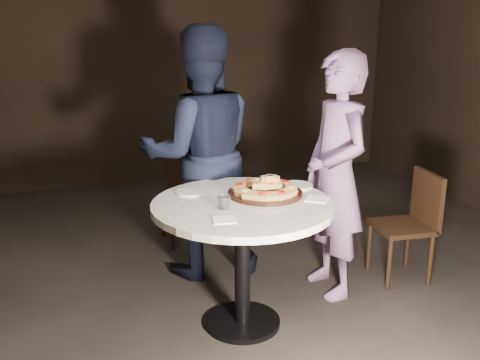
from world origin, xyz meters
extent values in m
plane|color=black|center=(0.00, 0.00, 0.00)|extent=(7.00, 7.00, 0.00)
cylinder|color=black|center=(-0.14, -0.07, 0.02)|extent=(0.60, 0.60, 0.03)
cylinder|color=black|center=(-0.14, -0.07, 0.43)|extent=(0.12, 0.12, 0.78)
cylinder|color=silver|center=(-0.14, -0.07, 0.83)|extent=(1.36, 1.36, 0.05)
cylinder|color=black|center=(0.05, 0.03, 0.86)|extent=(0.64, 0.64, 0.02)
cube|color=tan|center=(0.21, 0.08, 0.89)|extent=(0.12, 0.13, 0.05)
cylinder|color=red|center=(0.21, 0.08, 0.91)|extent=(0.06, 0.06, 0.01)
cube|color=tan|center=(0.18, 0.14, 0.89)|extent=(0.13, 0.13, 0.05)
cube|color=tan|center=(0.13, 0.18, 0.89)|extent=(0.13, 0.12, 0.05)
cylinder|color=beige|center=(0.13, 0.18, 0.91)|extent=(0.06, 0.06, 0.01)
cube|color=tan|center=(0.06, 0.20, 0.89)|extent=(0.12, 0.10, 0.05)
cube|color=tan|center=(0.00, 0.19, 0.89)|extent=(0.12, 0.10, 0.05)
cylinder|color=red|center=(0.00, 0.19, 0.91)|extent=(0.06, 0.06, 0.01)
cube|color=tan|center=(-0.06, 0.16, 0.89)|extent=(0.13, 0.13, 0.05)
cube|color=tan|center=(-0.10, 0.11, 0.89)|extent=(0.13, 0.13, 0.05)
cylinder|color=red|center=(-0.10, 0.11, 0.91)|extent=(0.07, 0.07, 0.01)
cube|color=tan|center=(-0.12, 0.05, 0.89)|extent=(0.08, 0.10, 0.05)
cube|color=tan|center=(-0.11, -0.02, 0.89)|extent=(0.11, 0.12, 0.05)
cylinder|color=beige|center=(-0.11, -0.02, 0.91)|extent=(0.06, 0.06, 0.01)
cube|color=tan|center=(-0.08, -0.07, 0.89)|extent=(0.13, 0.13, 0.05)
cube|color=tan|center=(-0.03, -0.11, 0.89)|extent=(0.13, 0.13, 0.05)
cylinder|color=red|center=(-0.03, -0.11, 0.91)|extent=(0.07, 0.07, 0.01)
cube|color=tan|center=(0.03, -0.13, 0.89)|extent=(0.11, 0.09, 0.05)
cube|color=tan|center=(0.10, -0.13, 0.89)|extent=(0.12, 0.11, 0.05)
cylinder|color=red|center=(0.10, -0.13, 0.91)|extent=(0.06, 0.06, 0.01)
cube|color=tan|center=(0.15, -0.10, 0.89)|extent=(0.13, 0.12, 0.05)
cube|color=tan|center=(0.20, -0.05, 0.89)|extent=(0.12, 0.13, 0.05)
cylinder|color=beige|center=(0.20, -0.05, 0.91)|extent=(0.06, 0.06, 0.01)
cube|color=tan|center=(0.21, 0.02, 0.89)|extent=(0.10, 0.12, 0.05)
cube|color=tan|center=(0.09, 0.07, 0.92)|extent=(0.08, 0.11, 0.04)
cylinder|color=#2D6B1E|center=(0.09, 0.07, 0.94)|extent=(0.05, 0.05, 0.01)
cube|color=tan|center=(0.01, 0.07, 0.92)|extent=(0.12, 0.10, 0.04)
cylinder|color=beige|center=(0.01, 0.07, 0.94)|extent=(0.06, 0.06, 0.01)
cube|color=tan|center=(0.01, 0.00, 0.92)|extent=(0.13, 0.11, 0.04)
cylinder|color=orange|center=(0.01, 0.00, 0.94)|extent=(0.06, 0.06, 0.01)
cube|color=tan|center=(0.08, -0.01, 0.92)|extent=(0.11, 0.09, 0.04)
cylinder|color=red|center=(0.08, -0.01, 0.94)|extent=(0.05, 0.05, 0.01)
cube|color=tan|center=(0.09, 0.07, 0.92)|extent=(0.11, 0.08, 0.04)
cylinder|color=#2D6B1E|center=(0.09, 0.07, 0.94)|extent=(0.05, 0.05, 0.01)
cube|color=tan|center=(0.08, 0.02, 0.96)|extent=(0.13, 0.12, 0.04)
cylinder|color=beige|center=(0.08, 0.02, 0.98)|extent=(0.06, 0.06, 0.01)
cube|color=tan|center=(0.08, 0.03, 0.96)|extent=(0.10, 0.08, 0.04)
cylinder|color=beige|center=(0.08, 0.03, 0.98)|extent=(0.05, 0.05, 0.01)
cylinder|color=white|center=(-0.40, 0.23, 0.86)|extent=(0.25, 0.25, 0.01)
cylinder|color=white|center=(0.32, 0.14, 0.86)|extent=(0.25, 0.25, 0.01)
imported|color=silver|center=(-0.28, -0.14, 0.89)|extent=(0.10, 0.10, 0.08)
cube|color=white|center=(-0.34, -0.33, 0.85)|extent=(0.15, 0.15, 0.01)
cube|color=white|center=(0.32, -0.16, 0.85)|extent=(0.19, 0.19, 0.01)
cube|color=black|center=(-0.18, 1.46, 0.42)|extent=(0.41, 0.41, 0.04)
cube|color=black|center=(-0.17, 1.26, 0.63)|extent=(0.39, 0.06, 0.42)
cylinder|color=black|center=(-0.03, 1.63, 0.21)|extent=(0.04, 0.04, 0.42)
cylinder|color=black|center=(-0.36, 1.61, 0.21)|extent=(0.04, 0.04, 0.42)
cylinder|color=black|center=(-0.01, 1.30, 0.21)|extent=(0.04, 0.04, 0.42)
cylinder|color=black|center=(-0.34, 1.28, 0.21)|extent=(0.04, 0.04, 0.42)
cube|color=black|center=(1.23, 0.19, 0.42)|extent=(0.43, 0.43, 0.04)
cube|color=black|center=(1.43, 0.17, 0.63)|extent=(0.08, 0.40, 0.42)
cylinder|color=black|center=(1.08, 0.38, 0.21)|extent=(0.04, 0.04, 0.42)
cylinder|color=black|center=(1.04, 0.04, 0.21)|extent=(0.04, 0.04, 0.42)
cylinder|color=black|center=(1.41, 0.34, 0.21)|extent=(0.04, 0.04, 0.42)
cylinder|color=black|center=(1.38, 0.01, 0.21)|extent=(0.04, 0.04, 0.42)
imported|color=black|center=(-0.18, 0.82, 0.96)|extent=(0.99, 0.80, 1.92)
imported|color=slate|center=(0.64, 0.19, 0.88)|extent=(0.43, 0.65, 1.76)
camera|label=1|loc=(-1.14, -3.04, 1.91)|focal=40.00mm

